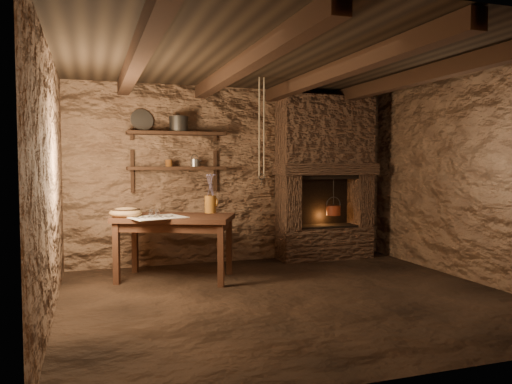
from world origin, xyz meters
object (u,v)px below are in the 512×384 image
object	(u,v)px
wooden_bowl	(126,213)
red_pot	(333,210)
work_table	(175,245)
iron_stockpot	(179,125)
stoneware_jug	(211,196)

from	to	relation	value
wooden_bowl	red_pot	xyz separation A→B (m)	(2.91, 0.51, -0.10)
work_table	iron_stockpot	bearing A→B (deg)	99.95
wooden_bowl	red_pot	distance (m)	2.95
iron_stockpot	wooden_bowl	bearing A→B (deg)	-138.92
stoneware_jug	wooden_bowl	distance (m)	1.04
wooden_bowl	iron_stockpot	distance (m)	1.43
work_table	iron_stockpot	distance (m)	1.62
wooden_bowl	iron_stockpot	world-z (taller)	iron_stockpot
work_table	wooden_bowl	xyz separation A→B (m)	(-0.55, 0.05, 0.39)
stoneware_jug	wooden_bowl	bearing A→B (deg)	-162.76
work_table	red_pot	distance (m)	2.44
iron_stockpot	red_pot	distance (m)	2.48
red_pot	stoneware_jug	bearing A→B (deg)	-168.25
stoneware_jug	red_pot	bearing A→B (deg)	22.39
iron_stockpot	work_table	bearing A→B (deg)	-103.98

